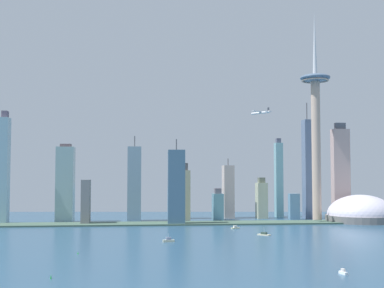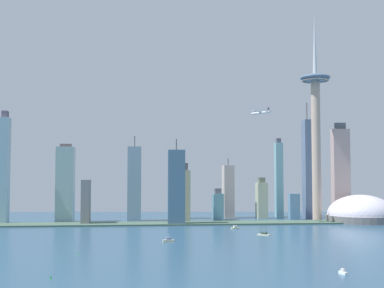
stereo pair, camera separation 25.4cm
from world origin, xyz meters
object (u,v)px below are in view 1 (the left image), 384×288
Objects in this scene: boat_1 at (264,234)px; skyscraper_4 at (134,184)px; observation_tower at (316,114)px; skyscraper_9 at (86,202)px; stadium_dome at (361,216)px; airplane at (261,113)px; skyscraper_0 at (262,199)px; boat_4 at (235,227)px; skyscraper_3 at (218,206)px; skyscraper_1 at (4,169)px; skyscraper_12 at (176,187)px; skyscraper_8 at (279,179)px; skyscraper_11 at (178,196)px; boat_0 at (169,240)px; channel_buoy_1 at (78,253)px; skyscraper_10 at (294,207)px; channel_buoy_0 at (51,277)px; skyscraper_6 at (184,194)px; skyscraper_7 at (308,169)px; skyscraper_2 at (65,184)px; skyscraper_5 at (228,192)px; skyscraper_13 at (341,173)px; boat_2 at (343,272)px.

skyscraper_4 is at bearing -7.84° from boat_1.
observation_tower is 377.02m from skyscraper_9.
airplane reaches higher than stadium_dome.
boat_4 is at bearing -114.90° from skyscraper_0.
skyscraper_3 is 1.59× the size of airplane.
observation_tower is 2.00× the size of skyscraper_1.
airplane reaches higher than skyscraper_12.
boat_4 is at bearing -120.93° from skyscraper_8.
skyscraper_11 is 294.14m from boat_0.
boat_4 is at bearing 48.54° from channel_buoy_1.
skyscraper_9 is (-276.85, -78.96, 1.34)m from skyscraper_0.
airplane is at bearing -41.88° from skyscraper_11.
boat_4 is (-147.50, -101.97, -164.62)m from observation_tower.
skyscraper_12 is at bearing -160.05° from skyscraper_10.
skyscraper_3 reaches higher than stadium_dome.
skyscraper_0 reaches higher than channel_buoy_0.
boat_4 is at bearing 103.39° from airplane.
skyscraper_0 reaches higher than skyscraper_3.
skyscraper_8 is at bearing 53.12° from channel_buoy_1.
channel_buoy_1 is at bearing -143.98° from stadium_dome.
skyscraper_6 is 208.76m from boat_1.
skyscraper_7 is 222.82m from boat_4.
skyscraper_2 reaches higher than boat_1.
skyscraper_2 is at bearing -174.67° from skyscraper_4.
skyscraper_5 reaches higher than channel_buoy_1.
skyscraper_0 is (-135.13, 78.92, 21.25)m from stadium_dome.
boat_1 is at bearing 32.14° from channel_buoy_1.
skyscraper_12 reaches higher than skyscraper_5.
skyscraper_6 is at bearing -176.07° from skyscraper_13.
skyscraper_7 is 2.58× the size of skyscraper_11.
skyscraper_8 is 15.87× the size of boat_2.
channel_buoy_0 is (-333.65, -418.20, -164.55)m from observation_tower.
skyscraper_9 is at bearing 92.61° from channel_buoy_0.
skyscraper_5 reaches higher than stadium_dome.
skyscraper_10 is (254.68, 2.01, -36.84)m from skyscraper_4.
skyscraper_10 is 0.34× the size of skyscraper_12.
skyscraper_10 reaches higher than channel_buoy_1.
skyscraper_9 is (35.20, -40.59, -25.50)m from skyscraper_2.
stadium_dome is at bearing -2.48° from skyscraper_1.
skyscraper_10 is 173.64m from airplane.
skyscraper_4 is 91.51m from skyscraper_12.
skyscraper_0 is at bearing 48.42° from boat_0.
boat_0 is at bearing -81.22° from skyscraper_4.
boat_1 is at bearing -37.26° from skyscraper_2.
skyscraper_6 is 49.49× the size of channel_buoy_1.
skyscraper_12 is at bearing -10.40° from boat_1.
boat_1 is (94.47, -138.42, -52.32)m from skyscraper_12.
skyscraper_13 is 18.49× the size of boat_2.
channel_buoy_0 is at bearing -126.98° from boat_0.
skyscraper_5 is at bearing 21.32° from skyscraper_9.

